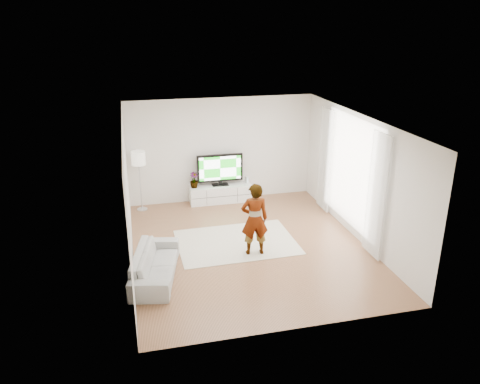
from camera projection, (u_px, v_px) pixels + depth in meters
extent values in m
plane|color=#AF774F|center=(249.00, 246.00, 10.31)|extent=(6.00, 6.00, 0.00)
plane|color=white|center=(250.00, 121.00, 9.33)|extent=(6.00, 6.00, 0.00)
cube|color=silver|center=(128.00, 197.00, 9.27)|extent=(0.02, 6.00, 2.80)
cube|color=silver|center=(358.00, 178.00, 10.37)|extent=(0.02, 6.00, 2.80)
cube|color=silver|center=(221.00, 150.00, 12.55)|extent=(5.00, 0.02, 2.80)
cube|color=silver|center=(299.00, 252.00, 7.09)|extent=(5.00, 0.02, 2.80)
cube|color=white|center=(352.00, 172.00, 10.62)|extent=(0.01, 2.60, 2.50)
cube|color=white|center=(377.00, 196.00, 9.46)|extent=(0.04, 0.70, 2.60)
cube|color=white|center=(325.00, 160.00, 11.82)|extent=(0.04, 0.70, 2.60)
cube|color=white|center=(221.00, 194.00, 12.73)|extent=(1.68, 0.47, 0.47)
cube|color=black|center=(222.00, 197.00, 12.51)|extent=(1.63, 0.00, 0.01)
cube|color=black|center=(207.00, 198.00, 12.42)|extent=(0.01, 0.00, 0.42)
cube|color=black|center=(238.00, 195.00, 12.60)|extent=(0.01, 0.00, 0.42)
cube|color=black|center=(220.00, 185.00, 12.67)|extent=(0.44, 0.24, 0.02)
cube|color=black|center=(220.00, 183.00, 12.65)|extent=(0.09, 0.06, 0.09)
cube|color=black|center=(220.00, 168.00, 12.50)|extent=(1.24, 0.07, 0.75)
cube|color=#199A18|center=(220.00, 168.00, 12.47)|extent=(1.13, 0.01, 0.64)
cube|color=white|center=(247.00, 180.00, 12.77)|extent=(0.07, 0.16, 0.21)
cube|color=#4CB2FF|center=(247.00, 180.00, 12.70)|extent=(0.01, 0.00, 0.11)
imported|color=#3F7238|center=(194.00, 180.00, 12.42)|extent=(0.31, 0.31, 0.42)
cube|color=beige|center=(236.00, 242.00, 10.49)|extent=(2.64, 1.92, 0.01)
imported|color=#334772|center=(255.00, 219.00, 9.72)|extent=(0.60, 0.42, 1.57)
imported|color=#AEAEA9|center=(155.00, 264.00, 9.01)|extent=(1.12, 2.02, 0.56)
cylinder|color=silver|center=(142.00, 209.00, 12.29)|extent=(0.27, 0.27, 0.02)
cylinder|color=silver|center=(141.00, 187.00, 12.07)|extent=(0.03, 0.03, 1.21)
cylinder|color=white|center=(138.00, 158.00, 11.80)|extent=(0.35, 0.35, 0.34)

